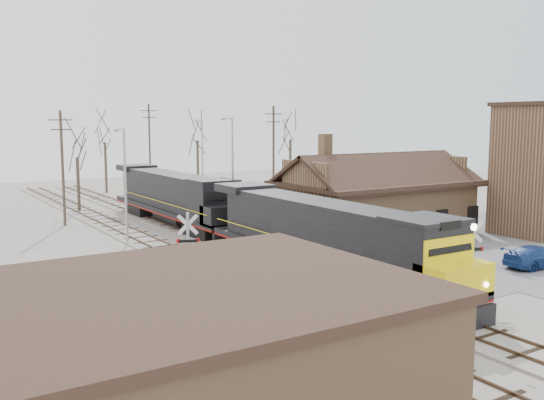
% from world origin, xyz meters
% --- Properties ---
extents(ground, '(140.00, 140.00, 0.00)m').
position_xyz_m(ground, '(0.00, 0.00, 0.00)').
color(ground, '#9D988E').
rests_on(ground, ground).
extents(road, '(60.00, 9.00, 0.03)m').
position_xyz_m(road, '(0.00, 0.00, 0.01)').
color(road, '#5D5D61').
rests_on(road, ground).
extents(parking_lot, '(22.00, 26.00, 0.03)m').
position_xyz_m(parking_lot, '(18.00, 4.00, 0.02)').
color(parking_lot, '#5D5D61').
rests_on(parking_lot, ground).
extents(track_main, '(3.40, 90.00, 0.24)m').
position_xyz_m(track_main, '(0.00, 15.00, 0.07)').
color(track_main, '#9D988E').
rests_on(track_main, ground).
extents(track_siding, '(3.40, 90.00, 0.24)m').
position_xyz_m(track_siding, '(-4.50, 15.00, 0.07)').
color(track_siding, '#9D988E').
rests_on(track_siding, ground).
extents(depot, '(15.20, 9.31, 7.90)m').
position_xyz_m(depot, '(11.99, 12.00, 2.41)').
color(depot, '#95714D').
rests_on(depot, ground).
extents(signal_tower, '(6.00, 5.40, 10.30)m').
position_xyz_m(signal_tower, '(22.39, 5.00, 5.08)').
color(signal_tower, '#855E43').
rests_on(signal_tower, ground).
extents(commercial_building, '(12.40, 10.40, 4.30)m').
position_xyz_m(commercial_building, '(-13.00, -8.00, 2.16)').
color(commercial_building, '#95714D').
rests_on(commercial_building, ground).
extents(locomotive_lead, '(3.11, 20.83, 4.63)m').
position_xyz_m(locomotive_lead, '(0.00, 2.53, 2.43)').
color(locomotive_lead, black).
rests_on(locomotive_lead, ground).
extents(locomotive_trailing, '(3.11, 20.83, 4.38)m').
position_xyz_m(locomotive_trailing, '(0.00, 23.64, 2.43)').
color(locomotive_trailing, black).
rests_on(locomotive_trailing, ground).
extents(crossbuck_near, '(1.12, 0.53, 4.13)m').
position_xyz_m(crossbuck_near, '(3.46, -4.29, 1.94)').
color(crossbuck_near, '#A5A8AD').
rests_on(crossbuck_near, ground).
extents(crossbuck_far, '(1.14, 0.53, 4.22)m').
position_xyz_m(crossbuck_far, '(-7.49, 4.76, 1.97)').
color(crossbuck_far, '#A5A8AD').
rests_on(crossbuck_far, ground).
extents(parked_car, '(4.84, 2.41, 1.35)m').
position_xyz_m(parked_car, '(12.77, -1.67, 0.67)').
color(parked_car, navy).
rests_on(parked_car, ground).
extents(streetlight_a, '(0.25, 2.04, 8.37)m').
position_xyz_m(streetlight_a, '(-6.18, 18.34, 4.72)').
color(streetlight_a, '#A5A8AD').
rests_on(streetlight_a, ground).
extents(streetlight_b, '(0.25, 2.04, 9.17)m').
position_xyz_m(streetlight_b, '(3.56, 20.28, 5.12)').
color(streetlight_b, '#A5A8AD').
rests_on(streetlight_b, ground).
extents(streetlight_c, '(0.25, 2.04, 9.00)m').
position_xyz_m(streetlight_c, '(7.42, 33.91, 5.04)').
color(streetlight_c, '#A5A8AD').
rests_on(streetlight_c, ground).
extents(utility_pole_a, '(2.00, 0.24, 9.75)m').
position_xyz_m(utility_pole_a, '(-7.90, 29.07, 5.10)').
color(utility_pole_a, '#382D23').
rests_on(utility_pole_a, ground).
extents(utility_pole_b, '(2.00, 0.24, 10.88)m').
position_xyz_m(utility_pole_b, '(6.49, 46.34, 5.67)').
color(utility_pole_b, '#382D23').
rests_on(utility_pole_b, ground).
extents(utility_pole_c, '(2.00, 0.24, 10.37)m').
position_xyz_m(utility_pole_c, '(13.31, 29.18, 5.41)').
color(utility_pole_c, '#382D23').
rests_on(utility_pole_c, ground).
extents(tree_b, '(3.56, 3.56, 8.71)m').
position_xyz_m(tree_b, '(-4.73, 36.51, 6.19)').
color(tree_b, '#382D23').
rests_on(tree_b, ground).
extents(tree_c, '(4.16, 4.16, 10.19)m').
position_xyz_m(tree_c, '(2.37, 50.67, 7.25)').
color(tree_c, '#382D23').
rests_on(tree_c, ground).
extents(tree_d, '(4.38, 4.38, 10.72)m').
position_xyz_m(tree_d, '(10.86, 42.16, 7.63)').
color(tree_d, '#382D23').
rests_on(tree_d, ground).
extents(tree_e, '(4.44, 4.44, 10.89)m').
position_xyz_m(tree_e, '(20.54, 36.78, 7.75)').
color(tree_e, '#382D23').
rests_on(tree_e, ground).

